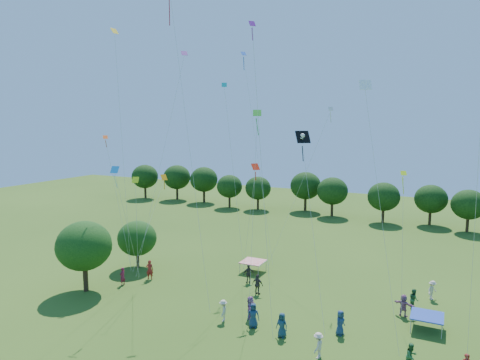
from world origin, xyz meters
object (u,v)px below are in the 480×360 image
object	(u,v)px
near_tree_west	(84,246)
tent_red_stripe	(253,262)
near_tree_north	(137,238)
red_high_kite	(175,38)
tent_blue	(427,316)
pirate_kite	(303,141)

from	to	relation	value
near_tree_west	tent_red_stripe	distance (m)	16.11
near_tree_north	red_high_kite	distance (m)	21.42
red_high_kite	near_tree_west	bearing A→B (deg)	-177.91
tent_blue	pirate_kite	world-z (taller)	pirate_kite
tent_red_stripe	red_high_kite	xyz separation A→B (m)	(-1.51, -10.67, 19.98)
pirate_kite	near_tree_north	bearing A→B (deg)	171.45
pirate_kite	red_high_kite	world-z (taller)	red_high_kite
tent_red_stripe	tent_blue	xyz separation A→B (m)	(16.27, -5.56, 0.00)
tent_blue	red_high_kite	size ratio (longest dim) A/B	0.09
near_tree_west	near_tree_north	world-z (taller)	near_tree_west
near_tree_west	pirate_kite	bearing A→B (deg)	12.80
tent_red_stripe	red_high_kite	size ratio (longest dim) A/B	0.09
near_tree_north	pirate_kite	xyz separation A→B (m)	(18.38, -2.76, 10.35)
near_tree_west	tent_blue	distance (m)	28.30
tent_blue	pirate_kite	xyz separation A→B (m)	(-9.12, -1.28, 12.41)
tent_blue	red_high_kite	xyz separation A→B (m)	(-17.78, -5.12, 19.98)
pirate_kite	red_high_kite	xyz separation A→B (m)	(-8.66, -3.84, 7.56)
near_tree_north	tent_red_stripe	distance (m)	12.12
tent_red_stripe	near_tree_west	bearing A→B (deg)	-135.75
near_tree_west	tent_red_stripe	size ratio (longest dim) A/B	2.86
tent_red_stripe	tent_blue	size ratio (longest dim) A/B	1.00
tent_red_stripe	pirate_kite	xyz separation A→B (m)	(7.15, -6.84, 12.41)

